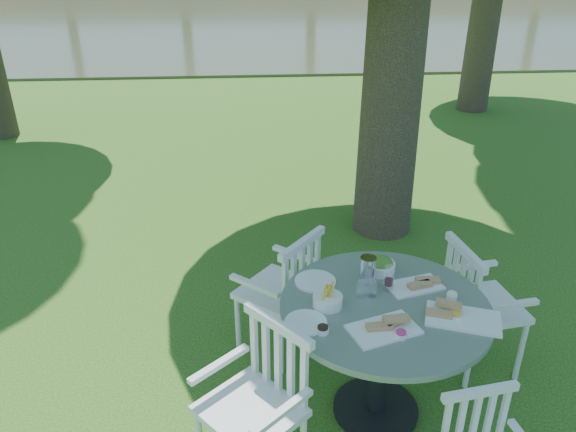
# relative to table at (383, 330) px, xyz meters

# --- Properties ---
(ground) EXTENTS (140.00, 140.00, 0.00)m
(ground) POSITION_rel_table_xyz_m (-0.49, 1.04, -0.67)
(ground) COLOR #1C430D
(ground) RESTS_ON ground
(table) EXTENTS (1.26, 1.26, 0.86)m
(table) POSITION_rel_table_xyz_m (0.00, 0.00, 0.00)
(table) COLOR black
(table) RESTS_ON ground
(chair_ne) EXTENTS (0.53, 0.56, 0.99)m
(chair_ne) POSITION_rel_table_xyz_m (0.74, 0.40, -0.09)
(chair_ne) COLOR white
(chair_ne) RESTS_ON ground
(chair_nw) EXTENTS (0.69, 0.69, 1.00)m
(chair_nw) POSITION_rel_table_xyz_m (-0.54, 0.64, -0.08)
(chair_nw) COLOR white
(chair_nw) RESTS_ON ground
(chair_sw) EXTENTS (0.68, 0.68, 0.99)m
(chair_sw) POSITION_rel_table_xyz_m (-0.75, -0.38, -0.09)
(chair_sw) COLOR white
(chair_sw) RESTS_ON ground
(tableware) EXTENTS (1.26, 0.88, 0.20)m
(tableware) POSITION_rel_table_xyz_m (-0.05, 0.08, 0.23)
(tableware) COLOR white
(tableware) RESTS_ON table
(river) EXTENTS (100.00, 28.00, 0.12)m
(river) POSITION_rel_table_xyz_m (-0.49, 24.04, -0.67)
(river) COLOR #373E24
(river) RESTS_ON ground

